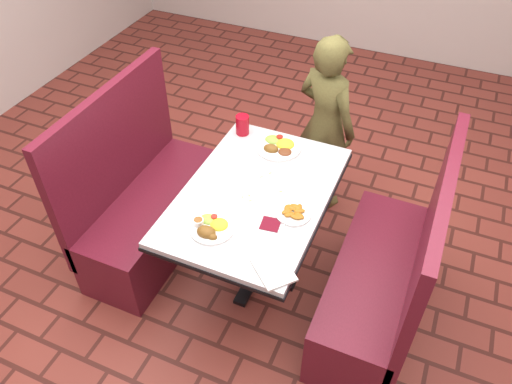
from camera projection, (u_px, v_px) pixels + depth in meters
dining_table at (256, 204)px, 2.92m from camera, size 0.81×1.21×0.75m
booth_bench_left at (148, 206)px, 3.37m from camera, size 0.47×1.20×1.17m
booth_bench_right at (382, 282)px, 2.90m from camera, size 0.47×1.20×1.17m
diner_person at (325, 125)px, 3.49m from camera, size 0.57×0.49×1.33m
near_dinner_plate at (211, 226)px, 2.62m from camera, size 0.24×0.24×0.07m
far_dinner_plate at (279, 145)px, 3.14m from camera, size 0.28×0.28×0.07m
plantain_plate at (294, 213)px, 2.71m from camera, size 0.20×0.20×0.03m
maroon_napkin at (270, 224)px, 2.66m from camera, size 0.11×0.11×0.00m
spoon_utensil at (285, 224)px, 2.66m from camera, size 0.01×0.14×0.00m
red_tumbler at (242, 125)px, 3.23m from camera, size 0.09×0.09×0.13m
paper_napkin at (273, 270)px, 2.43m from camera, size 0.27×0.26×0.01m
knife_utensil at (211, 228)px, 2.63m from camera, size 0.06×0.18×0.00m
fork_utensil at (208, 227)px, 2.64m from camera, size 0.02×0.16×0.00m
lettuce_shreds at (266, 187)px, 2.88m from camera, size 0.28×0.32×0.00m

